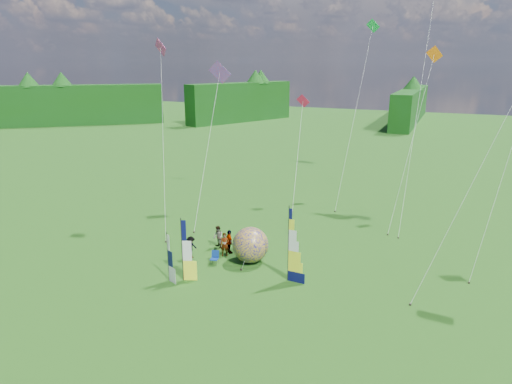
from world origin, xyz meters
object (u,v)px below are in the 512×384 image
at_px(camp_chair, 214,258).
at_px(kite_whale, 420,88).
at_px(side_banner_far, 168,258).
at_px(spectator_a, 225,245).
at_px(spectator_b, 218,237).
at_px(side_banner_left, 182,251).
at_px(spectator_d, 229,242).
at_px(bol_inflatable, 250,245).
at_px(spectator_c, 191,247).
at_px(feather_banner_main, 288,245).

xyz_separation_m(camp_chair, kite_whale, (10.86, 16.51, 10.60)).
relative_size(side_banner_far, spectator_a, 1.84).
relative_size(spectator_a, spectator_b, 1.02).
bearing_deg(side_banner_left, spectator_d, 60.62).
height_order(bol_inflatable, kite_whale, kite_whale).
bearing_deg(camp_chair, side_banner_left, -115.38).
bearing_deg(camp_chair, side_banner_far, -126.58).
distance_m(side_banner_far, spectator_a, 5.04).
height_order(spectator_c, spectator_d, spectator_d).
distance_m(feather_banner_main, side_banner_far, 7.50).
bearing_deg(spectator_c, spectator_b, -5.77).
height_order(side_banner_left, camp_chair, side_banner_left).
xyz_separation_m(spectator_b, camp_chair, (1.15, -2.67, -0.36)).
bearing_deg(spectator_b, spectator_d, 14.63).
xyz_separation_m(spectator_a, spectator_c, (-1.98, -1.29, -0.05)).
xyz_separation_m(feather_banner_main, spectator_a, (-5.36, 1.76, -1.54)).
xyz_separation_m(spectator_d, camp_chair, (-0.07, -2.11, -0.40)).
bearing_deg(feather_banner_main, spectator_d, 159.60).
bearing_deg(side_banner_far, side_banner_left, 49.04).
xyz_separation_m(bol_inflatable, spectator_b, (-3.20, 1.26, -0.40)).
xyz_separation_m(side_banner_far, spectator_c, (-0.52, 3.48, -0.76)).
xyz_separation_m(side_banner_left, spectator_b, (-0.47, 5.48, -1.17)).
bearing_deg(spectator_b, side_banner_far, -54.05).
xyz_separation_m(feather_banner_main, side_banner_far, (-6.82, -3.01, -0.83)).
bearing_deg(bol_inflatable, kite_whale, 59.75).
distance_m(spectator_b, spectator_d, 1.34).
distance_m(spectator_b, spectator_c, 2.54).
height_order(side_banner_left, side_banner_far, side_banner_left).
height_order(spectator_d, kite_whale, kite_whale).
bearing_deg(side_banner_far, spectator_b, 109.61).
bearing_deg(spectator_b, spectator_c, -70.35).
xyz_separation_m(side_banner_left, bol_inflatable, (2.73, 4.22, -0.77)).
bearing_deg(side_banner_left, side_banner_far, -174.49).
relative_size(side_banner_left, spectator_d, 2.29).
distance_m(spectator_a, spectator_d, 0.55).
bearing_deg(side_banner_left, kite_whale, 38.48).
xyz_separation_m(side_banner_far, spectator_a, (1.46, 4.77, -0.71)).
distance_m(side_banner_left, spectator_c, 3.56).
relative_size(side_banner_far, kite_whale, 0.14).
relative_size(spectator_b, spectator_d, 0.96).
xyz_separation_m(side_banner_left, side_banner_far, (-0.80, -0.39, -0.44)).
relative_size(spectator_b, kite_whale, 0.08).
bearing_deg(spectator_a, side_banner_far, -129.37).
xyz_separation_m(side_banner_left, spectator_d, (0.75, 4.92, -1.13)).
distance_m(feather_banner_main, bol_inflatable, 3.84).
bearing_deg(bol_inflatable, spectator_d, 160.44).
distance_m(spectator_c, kite_whale, 23.13).
height_order(side_banner_left, spectator_d, side_banner_left).
height_order(side_banner_left, spectator_c, side_banner_left).
xyz_separation_m(side_banner_far, spectator_d, (1.56, 5.31, -0.69)).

